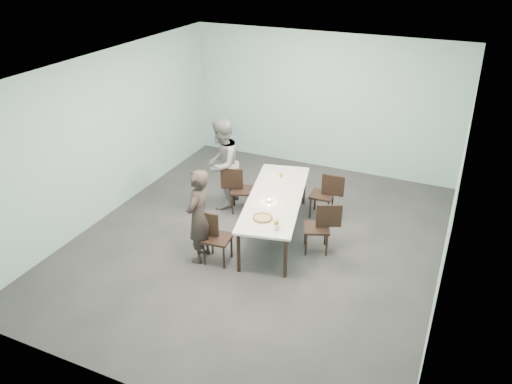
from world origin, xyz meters
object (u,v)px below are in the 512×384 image
at_px(diner_near, 199,216).
at_px(side_plate, 281,216).
at_px(chair_near_left, 213,234).
at_px(water_tumbler, 277,227).
at_px(chair_far_right, 327,192).
at_px(chair_far_left, 238,187).
at_px(pizza, 263,218).
at_px(chair_near_right, 322,224).
at_px(table, 275,199).
at_px(amber_tumbler, 281,175).
at_px(diner_far, 222,164).
at_px(tealight, 269,201).
at_px(beer_glass, 276,225).

height_order(diner_near, side_plate, diner_near).
relative_size(chair_near_left, water_tumbler, 9.67).
relative_size(chair_far_right, water_tumbler, 9.67).
distance_m(chair_far_left, pizza, 1.71).
bearing_deg(water_tumbler, chair_near_right, 60.27).
bearing_deg(table, water_tumbler, -67.03).
bearing_deg(amber_tumbler, chair_near_left, -102.61).
xyz_separation_m(chair_far_right, amber_tumbler, (-0.83, -0.22, 0.29)).
bearing_deg(table, diner_far, 156.66).
relative_size(table, chair_near_right, 3.14).
bearing_deg(chair_far_right, chair_far_left, 13.44).
height_order(diner_far, side_plate, diner_far).
bearing_deg(table, diner_near, -124.35).
distance_m(table, pizza, 0.80).
distance_m(water_tumbler, tealight, 0.90).
relative_size(chair_near_right, amber_tumbler, 10.88).
bearing_deg(chair_far_left, side_plate, -61.24).
distance_m(tealight, amber_tumbler, 0.98).
height_order(chair_far_right, amber_tumbler, chair_far_right).
bearing_deg(diner_near, tealight, 137.92).
height_order(table, chair_far_right, chair_far_right).
relative_size(chair_near_right, diner_far, 0.49).
height_order(chair_near_right, pizza, chair_near_right).
distance_m(table, amber_tumbler, 0.78).
distance_m(chair_near_left, chair_far_left, 1.70).
xyz_separation_m(chair_near_left, chair_near_right, (1.51, 0.99, 0.00)).
bearing_deg(chair_far_right, diner_near, 53.42).
bearing_deg(water_tumbler, tealight, 120.02).
bearing_deg(chair_far_right, chair_near_left, 56.84).
bearing_deg(chair_near_left, amber_tumbler, 71.80).
bearing_deg(side_plate, table, 119.52).
xyz_separation_m(table, side_plate, (0.33, -0.59, 0.06)).
height_order(chair_near_left, water_tumbler, chair_near_left).
height_order(table, chair_near_left, chair_near_left).
relative_size(beer_glass, amber_tumbler, 1.88).
bearing_deg(chair_near_left, tealight, 52.13).
relative_size(chair_far_left, diner_near, 0.54).
relative_size(diner_far, water_tumbler, 19.55).
xyz_separation_m(chair_far_left, water_tumbler, (1.40, -1.50, 0.29)).
relative_size(chair_far_right, tealight, 15.54).
bearing_deg(water_tumbler, chair_far_right, 83.80).
bearing_deg(chair_near_left, diner_near, -172.63).
bearing_deg(chair_near_right, chair_far_left, -40.72).
bearing_deg(side_plate, diner_near, -152.05).
xyz_separation_m(chair_far_right, pizza, (-0.54, -1.76, 0.27)).
distance_m(chair_near_right, side_plate, 0.75).
height_order(side_plate, beer_glass, beer_glass).
height_order(chair_near_right, water_tumbler, chair_near_right).
xyz_separation_m(chair_near_left, beer_glass, (1.03, 0.17, 0.32)).
relative_size(table, amber_tumbler, 34.16).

